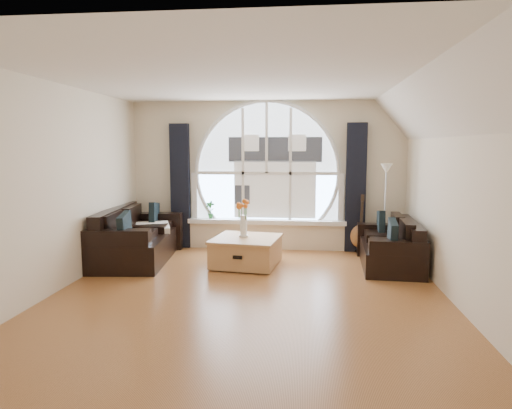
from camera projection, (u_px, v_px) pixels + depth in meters
name	position (u px, v px, depth m)	size (l,w,h in m)	color
ground	(248.00, 295.00, 5.79)	(5.00, 5.50, 0.01)	brown
ceiling	(248.00, 78.00, 5.45)	(5.00, 5.50, 0.01)	silver
wall_back	(267.00, 176.00, 8.33)	(5.00, 0.01, 2.70)	beige
wall_front	(195.00, 229.00, 2.91)	(5.00, 0.01, 2.70)	beige
wall_left	(57.00, 188.00, 5.89)	(0.01, 5.50, 2.70)	beige
wall_right	(458.00, 192.00, 5.35)	(0.01, 5.50, 2.70)	beige
attic_slope	(436.00, 106.00, 5.26)	(0.92, 5.50, 0.72)	silver
arched_window	(267.00, 161.00, 8.27)	(2.60, 0.06, 2.15)	silver
window_sill	(266.00, 222.00, 8.34)	(2.90, 0.22, 0.08)	white
window_frame	(267.00, 161.00, 8.24)	(2.76, 0.08, 2.15)	white
neighbor_house	(275.00, 168.00, 8.25)	(1.70, 0.02, 1.50)	silver
curtain_left	(180.00, 186.00, 8.41)	(0.35, 0.12, 2.30)	black
curtain_right	(356.00, 188.00, 8.07)	(0.35, 0.12, 2.30)	black
sofa_left	(138.00, 237.00, 7.50)	(0.98, 1.96, 0.87)	black
sofa_right	(389.00, 242.00, 7.12)	(0.82, 1.63, 0.73)	black
coffee_chest	(246.00, 250.00, 7.20)	(1.01, 1.01, 0.49)	#AF7C48
throw_blanket	(153.00, 228.00, 7.77)	(0.55, 0.55, 0.10)	silver
vase_flowers	(244.00, 213.00, 7.19)	(0.24, 0.24, 0.70)	white
floor_lamp	(385.00, 211.00, 7.63)	(0.24, 0.24, 1.60)	#B2B2B2
guitar	(361.00, 224.00, 8.01)	(0.36, 0.24, 1.06)	brown
potted_plant	(210.00, 210.00, 8.43)	(0.17, 0.12, 0.33)	#1E6023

